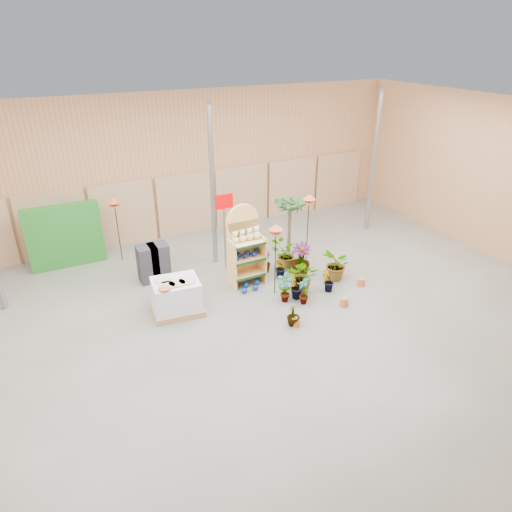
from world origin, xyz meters
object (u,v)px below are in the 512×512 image
Objects in this scene: display_shelf at (244,248)px; pallet_stack at (177,296)px; bird_table_front at (276,229)px; potted_plant_2 at (303,276)px.

pallet_stack is at bearing -164.25° from display_shelf.
bird_table_front is 2.10× the size of potted_plant_2.
potted_plant_2 is at bearing -48.45° from display_shelf.
display_shelf is at bearing 132.35° from potted_plant_2.
potted_plant_2 is (3.15, -0.56, 0.04)m from pallet_stack.
bird_table_front is at bearing -0.92° from pallet_stack.
pallet_stack is 0.66× the size of bird_table_front.
pallet_stack is (-2.08, -0.62, -0.57)m from display_shelf.
pallet_stack is 2.84m from bird_table_front.
display_shelf is 2.36× the size of potted_plant_2.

